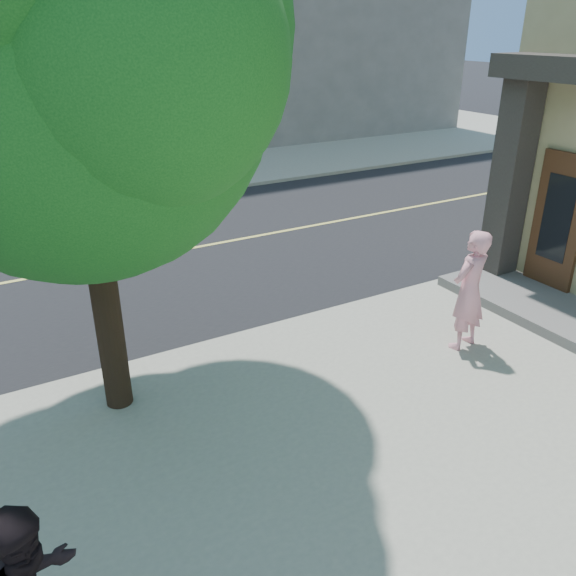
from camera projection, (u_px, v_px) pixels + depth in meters
sidewalk_ne at (225, 123)px, 31.13m from camera, size 29.00×25.00×0.12m
man_on_phone at (469, 290)px, 9.05m from camera, size 0.80×0.60×1.96m
street_tree at (79, 35)px, 6.18m from camera, size 5.44×4.95×7.22m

